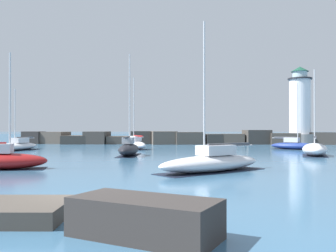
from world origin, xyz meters
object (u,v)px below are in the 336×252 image
(sailboat_moored_0, at_px, (212,162))
(sailboat_moored_8, at_px, (18,146))
(sailboat_moored_5, at_px, (135,144))
(sailboat_moored_6, at_px, (294,145))
(sailboat_moored_7, at_px, (129,149))
(lighthouse, at_px, (300,111))
(sailboat_moored_2, at_px, (315,149))
(sailboat_moored_1, at_px, (2,160))

(sailboat_moored_0, height_order, sailboat_moored_8, sailboat_moored_0)
(sailboat_moored_5, bearing_deg, sailboat_moored_6, 1.40)
(sailboat_moored_7, bearing_deg, sailboat_moored_5, 95.01)
(lighthouse, relative_size, sailboat_moored_2, 1.54)
(sailboat_moored_6, height_order, sailboat_moored_7, sailboat_moored_7)
(sailboat_moored_0, bearing_deg, sailboat_moored_7, 119.04)
(sailboat_moored_8, bearing_deg, sailboat_moored_1, -67.37)
(lighthouse, relative_size, sailboat_moored_7, 1.30)
(sailboat_moored_2, distance_m, sailboat_moored_6, 11.45)
(sailboat_moored_6, bearing_deg, sailboat_moored_1, -136.20)
(lighthouse, distance_m, sailboat_moored_8, 46.40)
(sailboat_moored_2, relative_size, sailboat_moored_6, 1.01)
(sailboat_moored_6, relative_size, sailboat_moored_8, 1.07)
(sailboat_moored_0, height_order, sailboat_moored_5, sailboat_moored_5)
(sailboat_moored_2, xyz_separation_m, sailboat_moored_5, (-19.98, 10.88, 0.02))
(lighthouse, distance_m, sailboat_moored_7, 39.06)
(sailboat_moored_2, bearing_deg, lighthouse, 76.42)
(sailboat_moored_7, relative_size, sailboat_moored_8, 1.28)
(sailboat_moored_1, relative_size, sailboat_moored_8, 0.97)
(sailboat_moored_1, height_order, sailboat_moored_8, sailboat_moored_1)
(sailboat_moored_1, bearing_deg, sailboat_moored_6, 43.80)
(sailboat_moored_2, height_order, sailboat_moored_6, sailboat_moored_2)
(sailboat_moored_1, relative_size, sailboat_moored_5, 0.82)
(sailboat_moored_0, xyz_separation_m, sailboat_moored_2, (11.34, 14.58, 0.04))
(sailboat_moored_1, bearing_deg, sailboat_moored_2, 28.91)
(sailboat_moored_1, distance_m, sailboat_moored_8, 23.44)
(lighthouse, relative_size, sailboat_moored_8, 1.67)
(sailboat_moored_6, bearing_deg, sailboat_moored_5, -178.60)
(lighthouse, bearing_deg, sailboat_moored_5, -147.31)
(sailboat_moored_0, xyz_separation_m, sailboat_moored_1, (-14.14, 0.51, 0.02))
(sailboat_moored_1, relative_size, sailboat_moored_7, 0.76)
(sailboat_moored_0, xyz_separation_m, sailboat_moored_7, (-7.61, 13.70, 0.10))
(lighthouse, distance_m, sailboat_moored_2, 29.34)
(sailboat_moored_6, bearing_deg, sailboat_moored_8, -173.86)
(sailboat_moored_0, distance_m, sailboat_moored_8, 32.04)
(sailboat_moored_1, xyz_separation_m, sailboat_moored_5, (5.50, 24.95, 0.04))
(sailboat_moored_1, distance_m, sailboat_moored_5, 25.55)
(lighthouse, xyz_separation_m, sailboat_moored_1, (-32.26, -42.13, -5.28))
(lighthouse, distance_m, sailboat_moored_5, 32.22)
(sailboat_moored_5, distance_m, sailboat_moored_6, 21.06)
(sailboat_moored_0, xyz_separation_m, sailboat_moored_6, (12.42, 25.97, -0.04))
(lighthouse, height_order, sailboat_moored_6, lighthouse)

